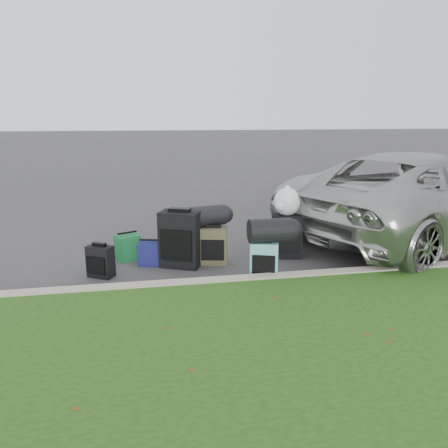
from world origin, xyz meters
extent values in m
plane|color=#383535|center=(0.00, 0.00, 0.00)|extent=(120.00, 120.00, 0.00)
cube|color=#9E937F|center=(0.00, -1.00, 0.07)|extent=(120.00, 0.18, 0.15)
imported|color=#B7B7B2|center=(3.62, 0.80, 0.76)|extent=(6.05, 4.61, 1.53)
cube|color=black|center=(-1.89, -0.25, 0.22)|extent=(0.39, 0.34, 0.43)
cube|color=black|center=(-0.78, -0.01, 0.41)|extent=(0.65, 0.54, 0.81)
cube|color=#3B3724|center=(-0.30, 0.01, 0.28)|extent=(0.45, 0.33, 0.55)
cube|color=teal|center=(0.27, -0.76, 0.26)|extent=(0.42, 0.32, 0.52)
cube|color=black|center=(0.87, 0.11, 0.34)|extent=(0.50, 0.36, 0.68)
cube|color=#176931|center=(-1.55, 0.44, 0.19)|extent=(0.42, 0.39, 0.38)
cube|color=#171B52|center=(-1.22, 0.13, 0.17)|extent=(0.37, 0.32, 0.34)
cylinder|color=black|center=(-0.38, 0.11, 0.71)|extent=(0.61, 0.42, 0.30)
cylinder|color=black|center=(0.34, -0.77, 0.68)|extent=(0.57, 0.32, 0.32)
sphere|color=white|center=(0.85, 0.10, 0.88)|extent=(0.41, 0.41, 0.41)
camera|label=1|loc=(-1.26, -6.08, 2.14)|focal=35.00mm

